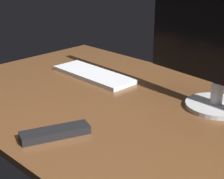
% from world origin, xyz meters
% --- Properties ---
extents(desk, '(1.40, 0.84, 0.02)m').
position_xyz_m(desk, '(0.00, 0.00, 0.01)').
color(desk, brown).
rests_on(desk, ground).
extents(monitor, '(0.53, 0.19, 0.46)m').
position_xyz_m(monitor, '(0.19, 0.18, 0.26)').
color(monitor, '#B8B8B8').
rests_on(monitor, desk).
extents(keyboard, '(0.36, 0.13, 0.02)m').
position_xyz_m(keyboard, '(-0.30, 0.12, 0.03)').
color(keyboard, silver).
rests_on(keyboard, desk).
extents(tv_remote, '(0.11, 0.19, 0.02)m').
position_xyz_m(tv_remote, '(-0.01, -0.28, 0.03)').
color(tv_remote, black).
rests_on(tv_remote, desk).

